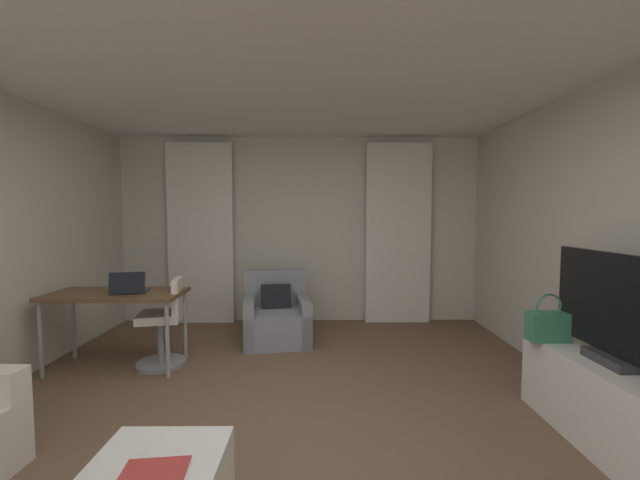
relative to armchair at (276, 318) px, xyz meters
The scene contains 13 objects.
ground_plane 2.14m from the armchair, 83.26° to the right, with size 12.00×12.00×0.00m, color brown.
wall_window 1.41m from the armchair, 74.91° to the left, with size 5.12×0.06×2.60m.
ceiling 3.18m from the armchair, 83.26° to the right, with size 5.12×6.12×0.06m, color white.
curtain_left_panel 1.69m from the armchair, 144.85° to the left, with size 0.90×0.06×2.50m.
curtain_right_panel 2.06m from the armchair, 26.02° to the left, with size 0.90×0.06×2.50m.
armchair is the anchor object (origin of this frame).
desk 1.76m from the armchair, 150.78° to the right, with size 1.27×0.60×0.76m.
desk_chair 1.31m from the armchair, 143.26° to the right, with size 0.48×0.48×0.88m.
laptop 1.69m from the armchair, 146.26° to the right, with size 0.36×0.31×0.22m.
magazine_open 3.03m from the armchair, 94.27° to the right, with size 0.30×0.23×0.01m.
tv_console 3.24m from the armchair, 41.63° to the right, with size 0.47×1.25×0.56m.
tv_flatscreen 3.33m from the armchair, 42.25° to the right, with size 0.20×1.13×0.72m.
handbag_primary 2.88m from the armchair, 37.34° to the right, with size 0.30×0.14×0.37m.
Camera 1 is at (0.24, -2.58, 1.53)m, focal length 22.13 mm.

